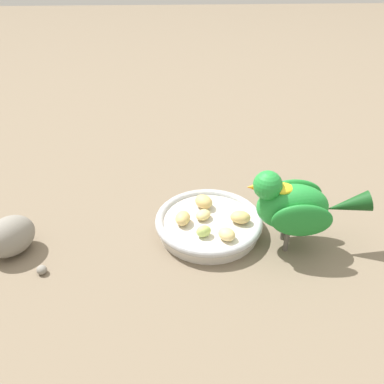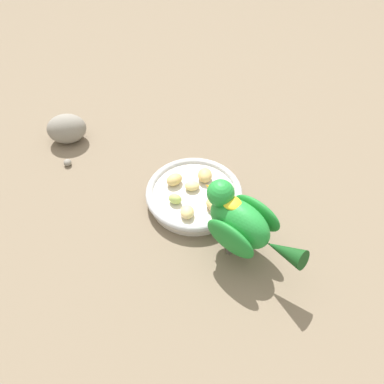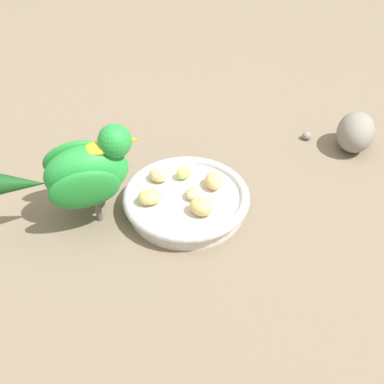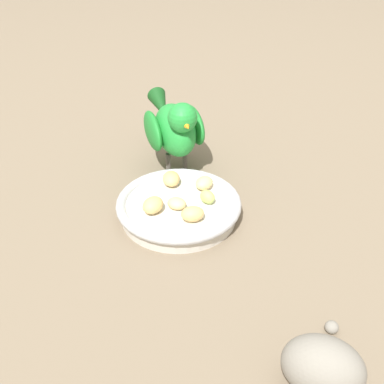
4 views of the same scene
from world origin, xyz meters
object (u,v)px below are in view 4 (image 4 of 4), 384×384
Objects in this scene: apple_piece_0 at (171,179)px; apple_piece_3 at (204,183)px; apple_piece_1 at (175,204)px; pebble_0 at (332,327)px; feeding_bowl at (179,207)px; apple_piece_2 at (193,214)px; apple_piece_4 at (207,197)px; apple_piece_5 at (153,205)px; parrot at (174,126)px; rock_large at (323,367)px.

apple_piece_3 is (-0.03, -0.05, -0.00)m from apple_piece_0.
apple_piece_1 is 1.71× the size of pebble_0.
apple_piece_2 is (-0.05, -0.01, 0.02)m from feeding_bowl.
feeding_bowl is 5.64× the size of apple_piece_2.
apple_piece_5 is (0.01, 0.09, 0.00)m from apple_piece_4.
apple_piece_4 reaches higher than apple_piece_1.
parrot reaches higher than rock_large.
apple_piece_0 is 1.01× the size of apple_piece_5.
feeding_bowl is at bearing 19.39° from pebble_0.
apple_piece_0 is 1.05× the size of apple_piece_2.
apple_piece_1 is 0.04m from apple_piece_5.
parrot is 12.25× the size of pebble_0.
feeding_bowl is 0.06m from apple_piece_0.
feeding_bowl is at bearing -13.94° from parrot.
parrot reaches higher than apple_piece_2.
apple_piece_3 reaches higher than apple_piece_1.
apple_piece_5 is (0.04, 0.05, 0.00)m from apple_piece_2.
feeding_bowl is at bearing 74.23° from apple_piece_4.
apple_piece_2 is at bearing 133.33° from apple_piece_4.
parrot is at bearing -15.99° from feeding_bowl.
apple_piece_0 and apple_piece_4 have the same top height.
apple_piece_4 is 0.09m from apple_piece_5.
rock_large is at bearing -174.65° from apple_piece_0.
rock_large is (-0.33, -0.00, -0.00)m from apple_piece_4.
apple_piece_0 is 0.11m from parrot.
apple_piece_2 is at bearing -129.44° from apple_piece_5.
apple_piece_2 is 0.30m from rock_large.
apple_piece_4 is at bearing -93.47° from apple_piece_5.
apple_piece_0 reaches higher than feeding_bowl.
apple_piece_2 is at bearing 179.87° from apple_piece_0.
feeding_bowl is 0.35m from rock_large.
apple_piece_2 is at bearing -8.34° from parrot.
feeding_bowl is at bearing 118.05° from apple_piece_3.
apple_piece_2 is 1.09× the size of apple_piece_3.
apple_piece_0 reaches higher than apple_piece_3.
rock_large is (-0.40, -0.04, -0.00)m from apple_piece_0.
feeding_bowl is 0.05m from apple_piece_4.
apple_piece_4 is at bearing 11.71° from pebble_0.
apple_piece_1 is at bearing 140.17° from feeding_bowl.
apple_piece_4 is at bearing 166.66° from apple_piece_3.
apple_piece_5 reaches higher than apple_piece_4.
apple_piece_1 is 0.17m from parrot.
pebble_0 is at bearing -152.58° from apple_piece_5.
apple_piece_0 is 1.38× the size of apple_piece_4.
parrot reaches higher than pebble_0.
apple_piece_2 is 0.05m from apple_piece_4.
pebble_0 is at bearing -168.29° from apple_piece_4.
apple_piece_0 is 1.23× the size of apple_piece_1.
rock_large is at bearing 2.40° from parrot.
parrot is at bearing -22.01° from apple_piece_0.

